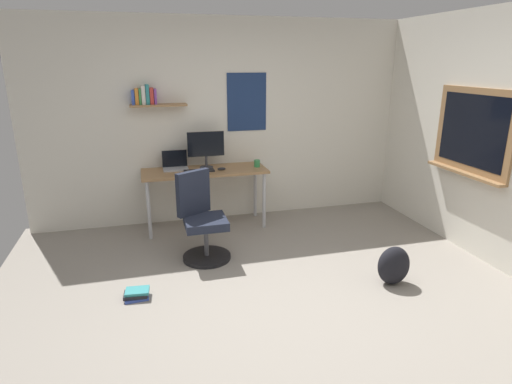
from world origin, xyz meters
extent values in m
plane|color=gray|center=(0.00, 0.00, 0.00)|extent=(5.20, 5.20, 0.00)
cube|color=silver|center=(0.00, 2.45, 1.30)|extent=(5.00, 0.10, 2.60)
cube|color=#997047|center=(-0.84, 2.30, 1.55)|extent=(0.68, 0.20, 0.02)
cube|color=navy|center=(0.29, 2.39, 1.55)|extent=(0.52, 0.01, 0.74)
cube|color=#3851B2|center=(-1.13, 2.33, 1.65)|extent=(0.04, 0.14, 0.17)
cube|color=orange|center=(-1.09, 2.33, 1.66)|extent=(0.04, 0.14, 0.19)
cube|color=#3D934C|center=(-1.05, 2.33, 1.65)|extent=(0.02, 0.14, 0.18)
cube|color=silver|center=(-1.01, 2.33, 1.67)|extent=(0.04, 0.14, 0.22)
cube|color=teal|center=(-0.96, 2.33, 1.68)|extent=(0.04, 0.14, 0.23)
cube|color=#C63833|center=(-0.91, 2.33, 1.66)|extent=(0.04, 0.14, 0.19)
cube|color=#7A3D99|center=(-0.87, 2.33, 1.65)|extent=(0.03, 0.14, 0.18)
cube|color=#997047|center=(2.38, 0.72, 1.35)|extent=(0.04, 1.10, 0.90)
cube|color=black|center=(2.37, 0.72, 1.35)|extent=(0.01, 0.94, 0.76)
cube|color=#997047|center=(2.34, 0.72, 0.89)|extent=(0.12, 1.10, 0.03)
cube|color=#997047|center=(-0.34, 2.09, 0.74)|extent=(1.55, 0.57, 0.03)
cylinder|color=#B7B7BC|center=(-1.05, 1.86, 0.36)|extent=(0.04, 0.04, 0.73)
cylinder|color=#B7B7BC|center=(0.38, 1.86, 0.36)|extent=(0.04, 0.04, 0.73)
cylinder|color=#B7B7BC|center=(-1.05, 2.31, 0.36)|extent=(0.04, 0.04, 0.73)
cylinder|color=#B7B7BC|center=(0.38, 2.31, 0.36)|extent=(0.04, 0.04, 0.73)
cylinder|color=black|center=(-0.48, 1.14, 0.02)|extent=(0.52, 0.52, 0.04)
cylinder|color=#4C4C51|center=(-0.48, 1.14, 0.21)|extent=(0.05, 0.05, 0.34)
cube|color=#1E2333|center=(-0.48, 1.14, 0.42)|extent=(0.44, 0.44, 0.09)
cube|color=#1E2333|center=(-0.58, 1.32, 0.71)|extent=(0.38, 0.26, 0.48)
cube|color=#ADAFB5|center=(-0.69, 2.19, 0.77)|extent=(0.31, 0.21, 0.02)
cube|color=black|center=(-0.69, 2.29, 0.88)|extent=(0.31, 0.01, 0.21)
cylinder|color=#38383D|center=(-0.30, 2.19, 0.77)|extent=(0.17, 0.17, 0.01)
cylinder|color=#38383D|center=(-0.30, 2.19, 0.84)|extent=(0.03, 0.03, 0.14)
cube|color=black|center=(-0.30, 2.18, 1.07)|extent=(0.46, 0.02, 0.31)
cube|color=black|center=(-0.42, 2.02, 0.77)|extent=(0.37, 0.13, 0.02)
ellipsoid|color=#262628|center=(-0.14, 2.02, 0.78)|extent=(0.10, 0.06, 0.03)
cylinder|color=#338C4C|center=(0.34, 2.07, 0.80)|extent=(0.08, 0.08, 0.09)
ellipsoid|color=black|center=(1.17, 0.14, 0.19)|extent=(0.32, 0.22, 0.38)
cube|color=#3851B2|center=(-1.22, 0.50, 0.01)|extent=(0.22, 0.16, 0.02)
cube|color=black|center=(-1.23, 0.51, 0.04)|extent=(0.22, 0.17, 0.03)
cube|color=teal|center=(-1.21, 0.51, 0.07)|extent=(0.22, 0.17, 0.03)
camera|label=1|loc=(-1.06, -3.08, 2.08)|focal=29.90mm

